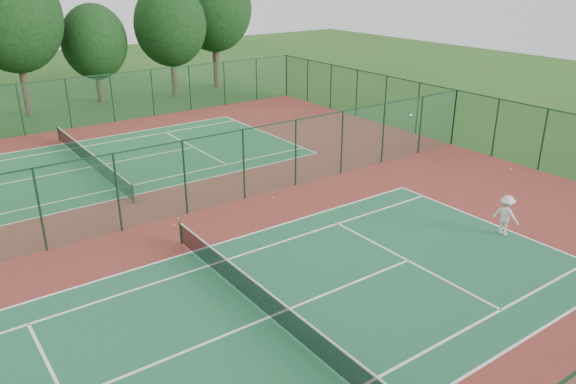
# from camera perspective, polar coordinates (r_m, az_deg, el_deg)

# --- Properties ---
(ground) EXTENTS (120.00, 120.00, 0.00)m
(ground) POSITION_cam_1_polar(r_m,az_deg,el_deg) (25.53, -13.27, -2.96)
(ground) COLOR #255119
(ground) RESTS_ON ground
(red_pad) EXTENTS (40.00, 36.00, 0.01)m
(red_pad) POSITION_cam_1_polar(r_m,az_deg,el_deg) (25.53, -13.27, -2.95)
(red_pad) COLOR maroon
(red_pad) RESTS_ON ground
(court_near) EXTENTS (23.77, 10.97, 0.01)m
(court_near) POSITION_cam_1_polar(r_m,az_deg,el_deg) (18.49, -1.88, -12.59)
(court_near) COLOR #1E5F3A
(court_near) RESTS_ON red_pad
(court_far) EXTENTS (23.77, 10.97, 0.01)m
(court_far) POSITION_cam_1_polar(r_m,az_deg,el_deg) (33.52, -19.38, 2.42)
(court_far) COLOR #206739
(court_far) RESTS_ON red_pad
(fence_north) EXTENTS (40.00, 0.09, 3.50)m
(fence_north) POSITION_cam_1_polar(r_m,az_deg,el_deg) (41.52, -23.46, 7.97)
(fence_north) COLOR #164328
(fence_north) RESTS_ON ground
(fence_east) EXTENTS (0.09, 36.00, 3.50)m
(fence_east) POSITION_cam_1_polar(r_m,az_deg,el_deg) (36.81, 16.51, 7.29)
(fence_east) COLOR #1A502D
(fence_east) RESTS_ON ground
(fence_divider) EXTENTS (40.00, 0.09, 3.50)m
(fence_divider) POSITION_cam_1_polar(r_m,az_deg,el_deg) (24.86, -13.61, 0.72)
(fence_divider) COLOR #18492E
(fence_divider) RESTS_ON ground
(tennis_net_near) EXTENTS (0.10, 12.90, 0.97)m
(tennis_net_near) POSITION_cam_1_polar(r_m,az_deg,el_deg) (18.20, -1.90, -11.21)
(tennis_net_near) COLOR #153B1D
(tennis_net_near) RESTS_ON ground
(tennis_net_far) EXTENTS (0.10, 12.90, 0.97)m
(tennis_net_far) POSITION_cam_1_polar(r_m,az_deg,el_deg) (33.36, -19.49, 3.28)
(tennis_net_far) COLOR #153B1C
(tennis_net_far) RESTS_ON ground
(player_near) EXTENTS (0.82, 1.21, 1.73)m
(player_near) POSITION_cam_1_polar(r_m,az_deg,el_deg) (25.06, 21.25, -2.20)
(player_near) COLOR silver
(player_near) RESTS_ON court_near
(stray_ball_a) EXTENTS (0.07, 0.07, 0.07)m
(stray_ball_a) POSITION_cam_1_polar(r_m,az_deg,el_deg) (25.57, -11.10, -2.64)
(stray_ball_a) COLOR #B1D130
(stray_ball_a) RESTS_ON red_pad
(stray_ball_b) EXTENTS (0.07, 0.07, 0.07)m
(stray_ball_b) POSITION_cam_1_polar(r_m,az_deg,el_deg) (27.36, -1.53, -0.54)
(stray_ball_b) COLOR #E1F138
(stray_ball_b) RESTS_ON red_pad
(stray_ball_c) EXTENTS (0.07, 0.07, 0.07)m
(stray_ball_c) POSITION_cam_1_polar(r_m,az_deg,el_deg) (24.91, -11.51, -3.35)
(stray_ball_c) COLOR #BFE234
(stray_ball_c) RESTS_ON red_pad
(evergreen_row) EXTENTS (39.00, 5.00, 12.00)m
(evergreen_row) POSITION_cam_1_polar(r_m,az_deg,el_deg) (47.98, -24.35, 7.33)
(evergreen_row) COLOR black
(evergreen_row) RESTS_ON ground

